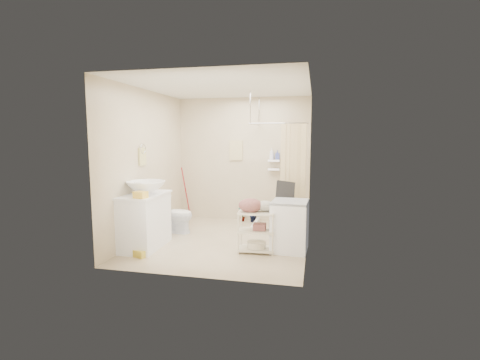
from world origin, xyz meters
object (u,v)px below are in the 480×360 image
object	(u,v)px
vanity	(145,221)
laundry_rack	(256,228)
toilet	(175,214)
washing_machine	(290,226)

from	to	relation	value
vanity	laundry_rack	bearing A→B (deg)	3.26
vanity	laundry_rack	world-z (taller)	vanity
vanity	toilet	xyz separation A→B (m)	(0.12, 0.96, -0.09)
washing_machine	laundry_rack	size ratio (longest dim) A/B	1.03
laundry_rack	vanity	bearing A→B (deg)	-178.51
toilet	washing_machine	xyz separation A→B (m)	(2.18, -0.62, 0.05)
washing_machine	vanity	bearing A→B (deg)	-168.51
vanity	washing_machine	world-z (taller)	vanity
toilet	laundry_rack	distance (m)	1.86
toilet	laundry_rack	size ratio (longest dim) A/B	0.90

